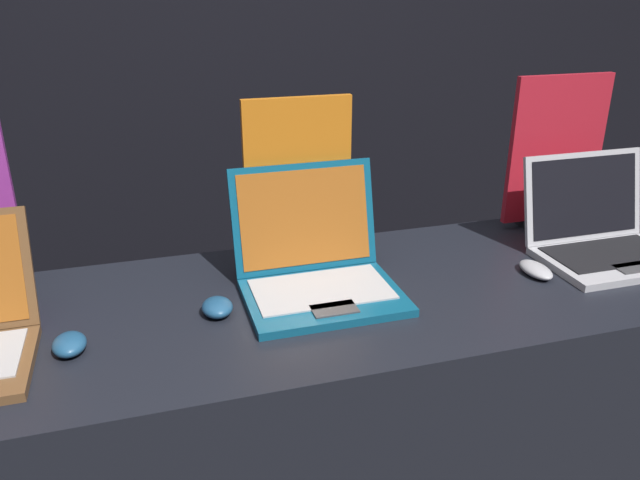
{
  "coord_description": "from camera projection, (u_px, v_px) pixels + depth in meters",
  "views": [
    {
      "loc": [
        -0.39,
        -0.96,
        1.71
      ],
      "look_at": [
        -0.0,
        0.35,
        1.14
      ],
      "focal_mm": 35.0,
      "sensor_mm": 36.0,
      "label": 1
    }
  ],
  "objects": [
    {
      "name": "promo_stand_middle",
      "position": [
        299.0,
        188.0,
        1.64
      ],
      "size": [
        0.29,
        0.07,
        0.45
      ],
      "color": "black",
      "rests_on": "display_counter"
    },
    {
      "name": "promo_stand_back",
      "position": [
        555.0,
        156.0,
        1.91
      ],
      "size": [
        0.32,
        0.07,
        0.47
      ],
      "color": "black",
      "rests_on": "display_counter"
    },
    {
      "name": "mouse_middle",
      "position": [
        217.0,
        307.0,
        1.45
      ],
      "size": [
        0.07,
        0.09,
        0.04
      ],
      "color": "navy",
      "rests_on": "display_counter"
    },
    {
      "name": "mouse_back",
      "position": [
        536.0,
        270.0,
        1.65
      ],
      "size": [
        0.06,
        0.12,
        0.03
      ],
      "color": "#B2B2B7",
      "rests_on": "display_counter"
    },
    {
      "name": "laptop_middle",
      "position": [
        317.0,
        264.0,
        1.56
      ],
      "size": [
        0.38,
        0.36,
        0.29
      ],
      "color": "#0F5170",
      "rests_on": "display_counter"
    },
    {
      "name": "mouse_front",
      "position": [
        69.0,
        344.0,
        1.3
      ],
      "size": [
        0.07,
        0.09,
        0.04
      ],
      "color": "navy",
      "rests_on": "display_counter"
    },
    {
      "name": "laptop_back",
      "position": [
        602.0,
        234.0,
        1.75
      ],
      "size": [
        0.39,
        0.33,
        0.27
      ],
      "color": "#B7B7BC",
      "rests_on": "display_counter"
    },
    {
      "name": "display_counter",
      "position": [
        320.0,
        453.0,
        1.74
      ],
      "size": [
        2.14,
        0.7,
        0.99
      ],
      "color": "black",
      "rests_on": "ground_plane"
    },
    {
      "name": "wall_back",
      "position": [
        225.0,
        60.0,
        2.64
      ],
      "size": [
        8.0,
        0.05,
        2.8
      ],
      "color": "black",
      "rests_on": "ground_plane"
    }
  ]
}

